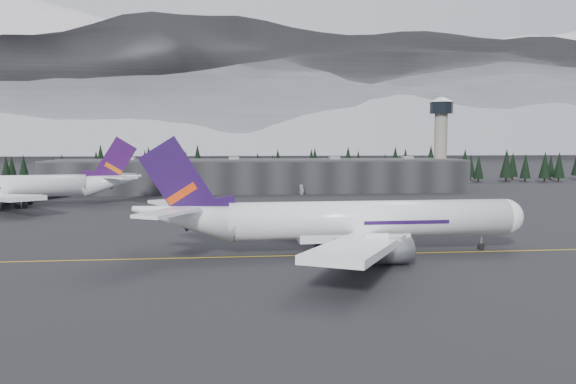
{
  "coord_description": "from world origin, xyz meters",
  "views": [
    {
      "loc": [
        -12.51,
        -95.97,
        19.4
      ],
      "look_at": [
        0.0,
        20.0,
        9.0
      ],
      "focal_mm": 35.0,
      "sensor_mm": 36.0,
      "label": 1
    }
  ],
  "objects": [
    {
      "name": "ground",
      "position": [
        0.0,
        0.0,
        0.0
      ],
      "size": [
        1400.0,
        1400.0,
        0.0
      ],
      "primitive_type": "plane",
      "color": "black",
      "rests_on": "ground"
    },
    {
      "name": "taxiline",
      "position": [
        0.0,
        -2.0,
        0.01
      ],
      "size": [
        400.0,
        0.4,
        0.02
      ],
      "primitive_type": "cube",
      "color": "gold",
      "rests_on": "ground"
    },
    {
      "name": "terminal",
      "position": [
        0.0,
        125.0,
        6.3
      ],
      "size": [
        160.0,
        30.0,
        12.6
      ],
      "color": "black",
      "rests_on": "ground"
    },
    {
      "name": "control_tower",
      "position": [
        75.0,
        128.0,
        23.41
      ],
      "size": [
        10.0,
        10.0,
        37.7
      ],
      "color": "gray",
      "rests_on": "ground"
    },
    {
      "name": "treeline",
      "position": [
        0.0,
        162.0,
        7.5
      ],
      "size": [
        360.0,
        20.0,
        15.0
      ],
      "primitive_type": "cube",
      "color": "black",
      "rests_on": "ground"
    },
    {
      "name": "mountain_ridge",
      "position": [
        0.0,
        1000.0,
        0.0
      ],
      "size": [
        4400.0,
        900.0,
        420.0
      ],
      "primitive_type": null,
      "color": "white",
      "rests_on": "ground"
    },
    {
      "name": "jet_main",
      "position": [
        6.38,
        -0.65,
        5.76
      ],
      "size": [
        69.51,
        64.16,
        20.44
      ],
      "rotation": [
        0.0,
        0.0,
        0.02
      ],
      "color": "white",
      "rests_on": "ground"
    },
    {
      "name": "jet_parked",
      "position": [
        -75.23,
        79.7,
        5.97
      ],
      "size": [
        71.52,
        65.48,
        21.18
      ],
      "rotation": [
        0.0,
        0.0,
        3.32
      ],
      "color": "silver",
      "rests_on": "ground"
    },
    {
      "name": "gse_vehicle_a",
      "position": [
        -32.13,
        96.25,
        0.77
      ],
      "size": [
        4.53,
        6.13,
        1.55
      ],
      "primitive_type": "imported",
      "rotation": [
        0.0,
        0.0,
        0.4
      ],
      "color": "silver",
      "rests_on": "ground"
    },
    {
      "name": "gse_vehicle_b",
      "position": [
        14.66,
        108.01,
        0.67
      ],
      "size": [
        4.26,
        3.07,
        1.35
      ],
      "primitive_type": "imported",
      "rotation": [
        0.0,
        0.0,
        -1.15
      ],
      "color": "silver",
      "rests_on": "ground"
    }
  ]
}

